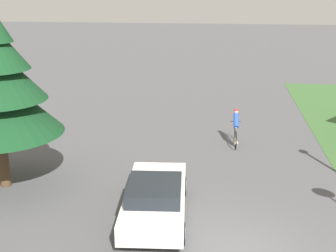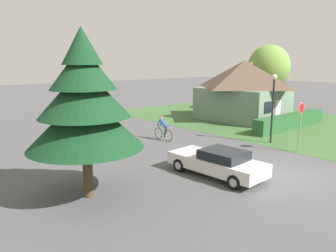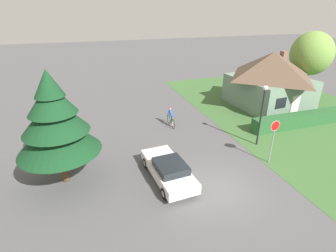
% 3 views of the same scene
% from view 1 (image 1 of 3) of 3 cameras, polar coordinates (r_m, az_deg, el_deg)
% --- Properties ---
extents(sedan_left_lane, '(2.07, 4.63, 1.26)m').
position_cam_1_polar(sedan_left_lane, '(14.10, -1.57, -8.79)').
color(sedan_left_lane, silver).
rests_on(sedan_left_lane, ground).
extents(cyclist, '(0.44, 1.78, 1.57)m').
position_cam_1_polar(cyclist, '(20.38, 8.26, -0.31)').
color(cyclist, black).
rests_on(cyclist, ground).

